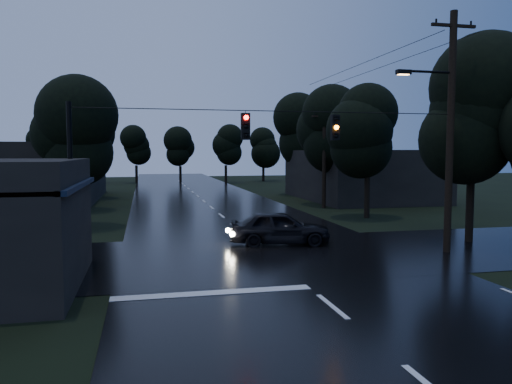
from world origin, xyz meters
name	(u,v)px	position (x,y,z in m)	size (l,w,h in m)	color
main_road	(212,208)	(0.00, 30.00, 0.00)	(12.00, 120.00, 0.02)	black
cross_street	(269,255)	(0.00, 12.00, 0.00)	(60.00, 9.00, 0.02)	black
building_far_right	(360,175)	(14.00, 34.00, 2.20)	(10.00, 14.00, 4.40)	black
building_far_left	(40,172)	(-14.00, 40.00, 2.50)	(10.00, 16.00, 5.00)	black
utility_pole_main	(449,127)	(7.41, 11.00, 5.26)	(3.50, 0.30, 10.00)	black
utility_pole_far	(324,157)	(8.30, 28.00, 3.88)	(2.00, 0.30, 7.50)	black
anchor_pole_left	(71,187)	(-7.50, 11.00, 3.00)	(0.18, 0.18, 6.00)	black
span_signals	(290,126)	(0.56, 10.99, 5.24)	(15.00, 0.37, 1.12)	black
tree_corner_near	(473,114)	(10.00, 13.00, 5.99)	(4.48, 4.48, 9.44)	black
tree_left_a	(69,134)	(-9.00, 22.00, 5.24)	(3.92, 3.92, 8.26)	black
tree_left_b	(77,133)	(-9.60, 30.00, 5.62)	(4.20, 4.20, 8.85)	black
tree_left_c	(84,133)	(-10.20, 40.00, 5.99)	(4.48, 4.48, 9.44)	black
tree_right_a	(368,130)	(9.00, 22.00, 5.62)	(4.20, 4.20, 8.85)	black
tree_right_b	(331,130)	(9.60, 30.00, 5.99)	(4.48, 4.48, 9.44)	black
tree_right_c	(300,130)	(10.20, 40.00, 6.37)	(4.76, 4.76, 10.03)	black
car	(280,227)	(1.06, 14.29, 0.78)	(1.85, 4.60, 1.57)	black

